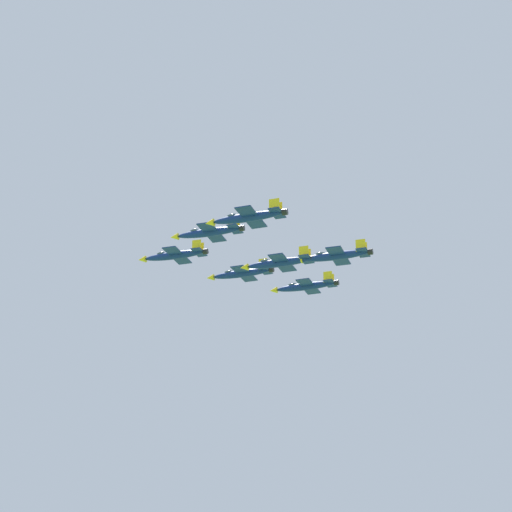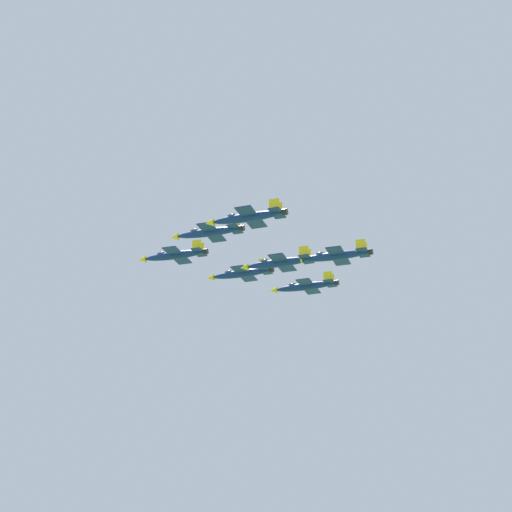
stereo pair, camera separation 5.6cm
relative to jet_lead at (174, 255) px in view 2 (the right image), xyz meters
The scene contains 7 objects.
jet_lead is the anchor object (origin of this frame).
jet_left_wingman 17.60m from the jet_lead, ahead, with size 13.62×15.26×3.81m.
jet_right_wingman 17.72m from the jet_lead, 89.33° to the left, with size 13.82×14.80×3.76m.
jet_left_outer 35.38m from the jet_lead, ahead, with size 14.35×15.52×3.93m.
jet_right_outer 35.31m from the jet_lead, 89.33° to the left, with size 14.26×15.27×3.88m.
jet_slot_rear 27.35m from the jet_lead, 48.97° to the left, with size 14.40×15.46×3.93m.
jet_trailing 40.58m from the jet_lead, 48.97° to the left, with size 13.90×15.65×3.90m.
Camera 2 is at (226.91, -62.59, 37.06)m, focal length 66.72 mm.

